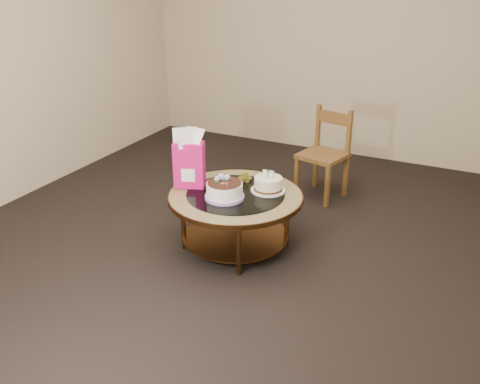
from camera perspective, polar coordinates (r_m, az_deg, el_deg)
The scene contains 8 objects.
ground at distance 4.22m, azimuth -0.47°, elevation -5.85°, with size 5.00×5.00×0.00m, color black.
room_walls at distance 3.70m, azimuth -0.55°, elevation 15.35°, with size 4.52×5.02×2.61m.
coffee_table at distance 4.04m, azimuth -0.49°, elevation -1.19°, with size 1.02×1.02×0.46m.
decorated_cake at distance 3.91m, azimuth -1.67°, elevation 0.11°, with size 0.29×0.29×0.17m.
cream_cake at distance 4.04m, azimuth 3.02°, elevation 0.83°, with size 0.27×0.27×0.17m.
gift_bag at distance 4.07m, azimuth -5.46°, elevation 3.57°, with size 0.26×0.22×0.46m.
pillar_candle at distance 4.24m, azimuth 0.51°, elevation 1.63°, with size 0.11×0.11×0.08m.
dining_chair at distance 5.00m, azimuth 9.02°, elevation 4.09°, with size 0.46×0.46×0.83m.
Camera 1 is at (1.65, -3.26, 2.10)m, focal length 40.00 mm.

